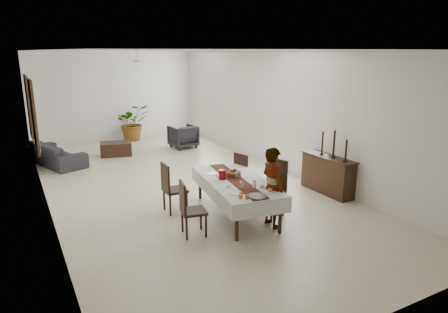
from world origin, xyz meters
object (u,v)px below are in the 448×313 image
woman (273,187)px  sofa (56,153)px  red_pitcher (222,175)px  dining_table_top (236,182)px  sideboard_body (327,175)px

woman → sofa: bearing=23.5°
red_pitcher → sofa: (-2.51, 5.50, -0.50)m
dining_table_top → red_pitcher: 0.31m
red_pitcher → woman: 1.10m
woman → red_pitcher: bearing=27.4°
woman → sideboard_body: bearing=-69.5°
sideboard_body → sofa: sideboard_body is taller
dining_table_top → woman: (0.32, -0.79, 0.07)m
woman → sideboard_body: size_ratio=1.09×
dining_table_top → woman: 0.85m
sofa → sideboard_body: bearing=-155.8°
red_pitcher → woman: woman is taller
dining_table_top → sideboard_body: size_ratio=1.64×
dining_table_top → sofa: 6.30m
dining_table_top → sideboard_body: sideboard_body is taller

